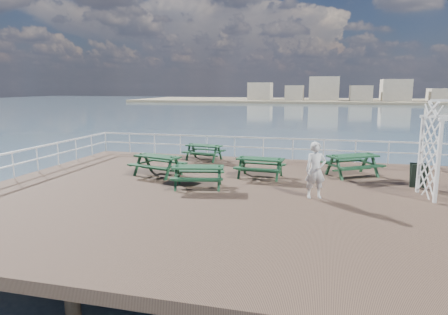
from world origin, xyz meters
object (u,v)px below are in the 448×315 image
picnic_table_e (198,172)px  person (316,170)px  picnic_table_b (204,149)px  picnic_table_c (352,161)px  picnic_table_d (260,164)px  picnic_table_a (158,161)px

picnic_table_e → person: person is taller
picnic_table_b → picnic_table_c: size_ratio=0.77×
picnic_table_d → person: 3.33m
picnic_table_a → picnic_table_d: (4.12, 0.65, -0.03)m
picnic_table_e → person: bearing=-16.6°
picnic_table_d → picnic_table_e: same height
picnic_table_d → picnic_table_c: bearing=22.5°
picnic_table_c → person: bearing=-142.9°
picnic_table_a → person: 6.59m
person → picnic_table_d: bearing=113.6°
picnic_table_b → person: size_ratio=1.07×
picnic_table_a → picnic_table_c: bearing=28.7°
picnic_table_a → picnic_table_e: picnic_table_a is taller
picnic_table_a → person: (6.32, -1.83, 0.33)m
picnic_table_c → picnic_table_d: picnic_table_c is taller
picnic_table_a → picnic_table_c: 7.91m
picnic_table_b → person: (5.51, -5.59, 0.38)m
picnic_table_b → picnic_table_e: bearing=-64.8°
picnic_table_e → picnic_table_a: bearing=133.9°
picnic_table_a → picnic_table_b: bearing=93.2°
picnic_table_c → picnic_table_d: 3.77m
picnic_table_a → picnic_table_b: size_ratio=1.14×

